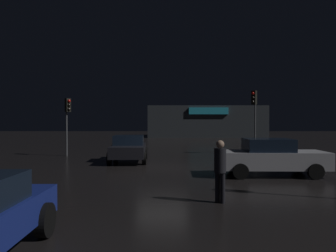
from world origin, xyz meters
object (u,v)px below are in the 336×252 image
Objects in this scene: traffic_signal_cross_right at (67,112)px; pedestrian at (219,166)px; car_crossing at (128,148)px; car_near at (270,157)px; traffic_signal_cross_left at (254,105)px; store_building at (204,122)px.

traffic_signal_cross_right is 2.16× the size of pedestrian.
car_crossing is at bearing -33.58° from traffic_signal_cross_right.
traffic_signal_cross_right is at bearing 123.27° from pedestrian.
pedestrian is at bearing -122.03° from car_near.
traffic_signal_cross_right is (-12.72, -1.01, -0.51)m from traffic_signal_cross_left.
pedestrian reaches higher than car_crossing.
pedestrian is (3.75, -9.52, 0.27)m from car_crossing.
store_building is 27.14m from traffic_signal_cross_left.
car_near is 8.25m from car_crossing.
car_crossing is (-8.29, -3.95, -2.67)m from traffic_signal_cross_left.
store_building is at bearing 90.90° from traffic_signal_cross_left.
pedestrian is at bearing -108.61° from traffic_signal_cross_left.
car_crossing is at bearing 143.68° from car_near.
pedestrian is at bearing -95.78° from store_building.
store_building is 4.38× the size of traffic_signal_cross_right.
traffic_signal_cross_left is 1.16× the size of traffic_signal_cross_right.
store_building is 3.69× the size of car_near.
traffic_signal_cross_left is 14.42m from pedestrian.
traffic_signal_cross_left reaches higher than car_crossing.
traffic_signal_cross_left is 2.49× the size of pedestrian.
pedestrian is at bearing -68.51° from car_crossing.
store_building reaches higher than pedestrian.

